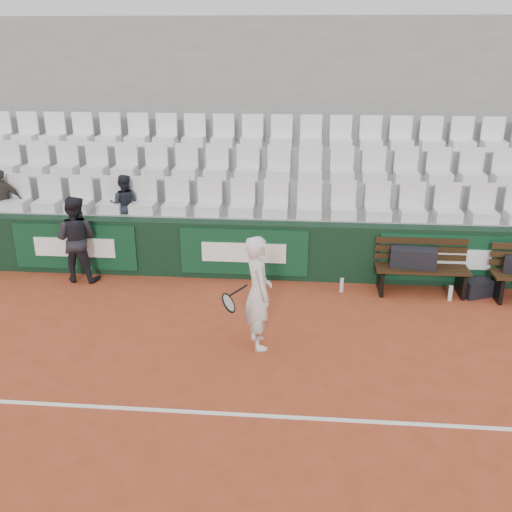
{
  "coord_description": "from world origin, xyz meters",
  "views": [
    {
      "loc": [
        0.82,
        -5.31,
        3.94
      ],
      "look_at": [
        0.14,
        2.4,
        1.0
      ],
      "focal_mm": 40.0,
      "sensor_mm": 36.0,
      "label": 1
    }
  ],
  "objects": [
    {
      "name": "seat_row_back",
      "position": [
        0.0,
        6.35,
        2.21
      ],
      "size": [
        11.9,
        0.44,
        0.63
      ],
      "primitive_type": "cube",
      "color": "white",
      "rests_on": "grandstand_tier_back"
    },
    {
      "name": "sports_bag_left",
      "position": [
        2.62,
        3.59,
        0.61
      ],
      "size": [
        0.77,
        0.41,
        0.31
      ],
      "primitive_type": "cube",
      "rotation": [
        0.0,
        0.0,
        -0.14
      ],
      "color": "black",
      "rests_on": "bench_left"
    },
    {
      "name": "spectator_b",
      "position": [
        -4.76,
        4.5,
        1.59
      ],
      "size": [
        0.72,
        0.38,
        1.17
      ],
      "primitive_type": "imported",
      "rotation": [
        0.0,
        0.0,
        3.28
      ],
      "color": "#36302B",
      "rests_on": "grandstand_tier_front"
    },
    {
      "name": "bench_left",
      "position": [
        2.76,
        3.54,
        0.23
      ],
      "size": [
        1.5,
        0.56,
        0.45
      ],
      "primitive_type": "cube",
      "color": "black",
      "rests_on": "ground"
    },
    {
      "name": "spectator_c",
      "position": [
        -2.46,
        4.5,
        1.57
      ],
      "size": [
        0.57,
        0.46,
        1.13
      ],
      "primitive_type": "imported",
      "rotation": [
        0.0,
        0.0,
        3.2
      ],
      "color": "black",
      "rests_on": "grandstand_tier_front"
    },
    {
      "name": "ball_kid",
      "position": [
        -3.06,
        3.59,
        0.75
      ],
      "size": [
        0.75,
        0.6,
        1.51
      ],
      "primitive_type": "imported",
      "rotation": [
        0.0,
        0.0,
        3.1
      ],
      "color": "black",
      "rests_on": "ground"
    },
    {
      "name": "grandstand_tier_front",
      "position": [
        0.0,
        4.62,
        0.5
      ],
      "size": [
        18.0,
        0.95,
        1.0
      ],
      "primitive_type": "cube",
      "color": "gray",
      "rests_on": "ground"
    },
    {
      "name": "court_baseline",
      "position": [
        0.0,
        0.0,
        0.0
      ],
      "size": [
        18.0,
        0.06,
        0.01
      ],
      "primitive_type": "cube",
      "color": "white",
      "rests_on": "ground"
    },
    {
      "name": "grandstand_rear_wall",
      "position": [
        0.0,
        7.15,
        2.2
      ],
      "size": [
        18.0,
        0.3,
        4.4
      ],
      "primitive_type": "cube",
      "color": "gray",
      "rests_on": "ground"
    },
    {
      "name": "sports_bag_ground",
      "position": [
        3.67,
        3.5,
        0.14
      ],
      "size": [
        0.54,
        0.44,
        0.28
      ],
      "primitive_type": "cube",
      "rotation": [
        0.0,
        0.0,
        0.4
      ],
      "color": "black",
      "rests_on": "ground"
    },
    {
      "name": "tennis_player",
      "position": [
        0.23,
        1.59,
        0.79
      ],
      "size": [
        0.77,
        0.67,
        1.58
      ],
      "color": "silver",
      "rests_on": "ground"
    },
    {
      "name": "grandstand_tier_mid",
      "position": [
        0.0,
        5.58,
        0.72
      ],
      "size": [
        18.0,
        0.95,
        1.45
      ],
      "primitive_type": "cube",
      "color": "gray",
      "rests_on": "ground"
    },
    {
      "name": "water_bottle_far",
      "position": [
        3.2,
        3.29,
        0.13
      ],
      "size": [
        0.07,
        0.07,
        0.25
      ],
      "primitive_type": "cylinder",
      "color": "silver",
      "rests_on": "ground"
    },
    {
      "name": "seat_row_front",
      "position": [
        0.0,
        4.45,
        1.31
      ],
      "size": [
        11.9,
        0.44,
        0.63
      ],
      "primitive_type": "cube",
      "color": "silver",
      "rests_on": "grandstand_tier_front"
    },
    {
      "name": "grandstand_tier_back",
      "position": [
        0.0,
        6.53,
        0.95
      ],
      "size": [
        18.0,
        0.95,
        1.9
      ],
      "primitive_type": "cube",
      "color": "gray",
      "rests_on": "ground"
    },
    {
      "name": "back_barrier",
      "position": [
        0.07,
        3.99,
        0.5
      ],
      "size": [
        18.0,
        0.34,
        1.0
      ],
      "color": "black",
      "rests_on": "ground"
    },
    {
      "name": "water_bottle_near",
      "position": [
        1.47,
        3.48,
        0.12
      ],
      "size": [
        0.07,
        0.07,
        0.24
      ],
      "primitive_type": "cylinder",
      "color": "silver",
      "rests_on": "ground"
    },
    {
      "name": "seat_row_mid",
      "position": [
        0.0,
        5.4,
        1.77
      ],
      "size": [
        11.9,
        0.44,
        0.63
      ],
      "primitive_type": "cube",
      "color": "silver",
      "rests_on": "grandstand_tier_mid"
    },
    {
      "name": "ground",
      "position": [
        0.0,
        0.0,
        0.0
      ],
      "size": [
        80.0,
        80.0,
        0.0
      ],
      "primitive_type": "plane",
      "color": "#A24024",
      "rests_on": "ground"
    }
  ]
}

